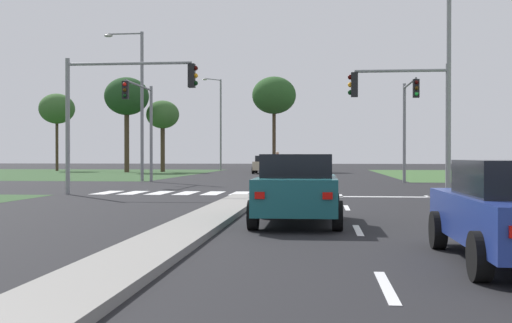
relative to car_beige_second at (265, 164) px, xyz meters
The scene contains 31 objects.
ground_plane 26.13m from the car_beige_second, 84.95° to the right, with size 200.00×200.00×0.00m, color black.
grass_verge_far_left 23.27m from the car_beige_second, behind, with size 35.00×35.00×0.01m, color #2D4C28.
median_island_near 45.08m from the car_beige_second, 87.08° to the right, with size 1.20×22.00×0.14m, color gray.
median_island_far 2.62m from the car_beige_second, 23.83° to the right, with size 1.20×36.00×0.14m, color gray.
lane_dash_near 50.82m from the car_beige_second, 83.45° to the right, with size 0.14×2.00×0.01m, color silver.
lane_dash_second 44.87m from the car_beige_second, 82.57° to the right, with size 0.14×2.00×0.01m, color silver.
lane_dash_third 38.93m from the car_beige_second, 81.43° to the right, with size 0.14×2.00×0.01m, color silver.
lane_dash_fourth 33.01m from the car_beige_second, 79.88° to the right, with size 0.14×2.00×0.01m, color silver.
stop_bar_near 33.58m from the car_beige_second, 79.53° to the right, with size 6.40×0.50×0.01m, color silver.
crosswalk_bar_near 31.49m from the car_beige_second, 97.49° to the right, with size 0.70×2.80×0.01m, color silver.
crosswalk_bar_second 31.36m from the car_beige_second, 95.40° to the right, with size 0.70×2.80×0.01m, color silver.
crosswalk_bar_third 31.28m from the car_beige_second, 93.30° to the right, with size 0.70×2.80×0.01m, color silver.
crosswalk_bar_fourth 31.23m from the car_beige_second, 91.20° to the right, with size 0.70×2.80×0.01m, color silver.
crosswalk_bar_fifth 31.23m from the car_beige_second, 89.09° to the right, with size 0.70×2.80×0.01m, color silver.
crosswalk_bar_sixth 31.27m from the car_beige_second, 86.98° to the right, with size 0.70×2.80×0.01m, color silver.
crosswalk_bar_seventh 31.35m from the car_beige_second, 84.88° to the right, with size 0.70×2.80×0.01m, color silver.
car_beige_second is the anchor object (origin of this frame).
car_maroon_fourth 7.99m from the car_beige_second, 89.49° to the left, with size 2.01×4.55×1.53m.
car_teal_fifth 43.53m from the car_beige_second, 84.10° to the right, with size 2.00×4.29×1.62m.
traffic_signal_far_left 22.32m from the car_beige_second, 103.89° to the right, with size 0.32×5.60×5.84m.
traffic_signal_far_right 23.63m from the car_beige_second, 64.99° to the right, with size 0.32×5.06×5.84m.
traffic_signal_near_left 32.92m from the car_beige_second, 95.73° to the right, with size 5.50×0.32×5.57m.
traffic_signal_near_right 33.80m from the car_beige_second, 75.47° to the right, with size 3.93×0.32×5.14m.
street_lamp_second 30.75m from the car_beige_second, 69.59° to the right, with size 1.26×2.20×9.89m.
street_lamp_third 20.17m from the car_beige_second, 108.66° to the right, with size 2.53×0.28×9.32m.
street_lamp_fourth 15.45m from the car_beige_second, 115.07° to the left, with size 1.85×2.04×10.11m.
pedestrian_at_median 13.24m from the car_beige_second, 81.26° to the right, with size 0.34×0.34×1.75m.
treeline_near 24.81m from the car_beige_second, 160.44° to the left, with size 3.74×3.74×8.17m.
treeline_second 15.47m from the car_beige_second, 166.90° to the left, with size 4.29×4.29×9.19m.
treeline_third 12.67m from the car_beige_second, 154.59° to the left, with size 3.26×3.26×7.08m.
treeline_fourth 10.94m from the car_beige_second, 88.46° to the left, with size 4.50×4.50×9.73m.
Camera 1 is at (2.72, -2.41, 1.58)m, focal length 45.83 mm.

